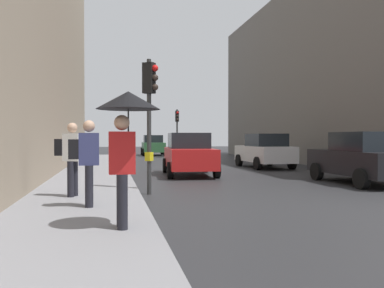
# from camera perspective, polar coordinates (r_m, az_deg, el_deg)

# --- Properties ---
(sidewalk_kerb) EXTENTS (2.78, 40.00, 0.16)m
(sidewalk_kerb) POSITION_cam_1_polar(r_m,az_deg,el_deg) (13.75, -14.12, -5.34)
(sidewalk_kerb) COLOR gray
(sidewalk_kerb) RESTS_ON ground
(building_facade_right) EXTENTS (12.00, 26.10, 11.10)m
(building_facade_right) POSITION_cam_1_polar(r_m,az_deg,el_deg) (29.50, 24.09, 8.61)
(building_facade_right) COLOR slate
(building_facade_right) RESTS_ON ground
(traffic_light_near_right) EXTENTS (0.44, 0.39, 3.73)m
(traffic_light_near_right) POSITION_cam_1_polar(r_m,az_deg,el_deg) (11.23, -5.98, 6.02)
(traffic_light_near_right) COLOR #2D2D2D
(traffic_light_near_right) RESTS_ON ground
(traffic_light_far_median) EXTENTS (0.25, 0.43, 3.71)m
(traffic_light_far_median) POSITION_cam_1_polar(r_m,az_deg,el_deg) (30.93, -2.11, 2.78)
(traffic_light_far_median) COLOR #2D2D2D
(traffic_light_far_median) RESTS_ON ground
(car_red_sedan) EXTENTS (2.24, 4.31, 1.76)m
(car_red_sedan) POSITION_cam_1_polar(r_m,az_deg,el_deg) (16.86, -0.42, -1.43)
(car_red_sedan) COLOR red
(car_red_sedan) RESTS_ON ground
(car_white_compact) EXTENTS (2.09, 4.24, 1.76)m
(car_white_compact) POSITION_cam_1_polar(r_m,az_deg,el_deg) (21.25, 10.20, -0.95)
(car_white_compact) COLOR silver
(car_white_compact) RESTS_ON ground
(car_green_estate) EXTENTS (2.12, 4.25, 1.76)m
(car_green_estate) POSITION_cam_1_polar(r_m,az_deg,el_deg) (35.38, -5.51, -0.18)
(car_green_estate) COLOR #2D6038
(car_green_estate) RESTS_ON ground
(car_dark_suv) EXTENTS (2.03, 4.21, 1.76)m
(car_dark_suv) POSITION_cam_1_polar(r_m,az_deg,el_deg) (14.86, 22.87, -1.83)
(car_dark_suv) COLOR black
(car_dark_suv) RESTS_ON ground
(pedestrian_with_umbrella) EXTENTS (1.00, 1.00, 2.14)m
(pedestrian_with_umbrella) POSITION_cam_1_polar(r_m,az_deg,el_deg) (6.39, -9.25, 3.26)
(pedestrian_with_umbrella) COLOR black
(pedestrian_with_umbrella) RESTS_ON sidewalk_kerb
(pedestrian_with_grey_backpack) EXTENTS (0.60, 0.36, 1.77)m
(pedestrian_with_grey_backpack) POSITION_cam_1_polar(r_m,az_deg,el_deg) (8.53, -14.62, -1.89)
(pedestrian_with_grey_backpack) COLOR black
(pedestrian_with_grey_backpack) RESTS_ON sidewalk_kerb
(pedestrian_with_black_backpack) EXTENTS (0.66, 0.47, 1.77)m
(pedestrian_with_black_backpack) POSITION_cam_1_polar(r_m,az_deg,el_deg) (10.11, -16.73, -1.46)
(pedestrian_with_black_backpack) COLOR black
(pedestrian_with_black_backpack) RESTS_ON sidewalk_kerb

